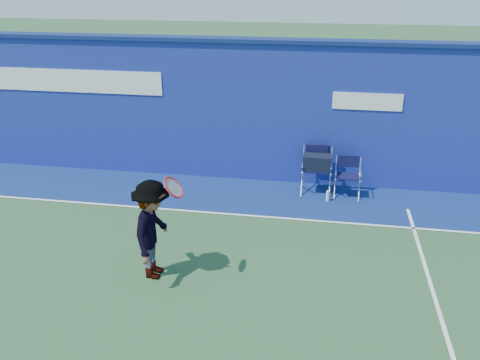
% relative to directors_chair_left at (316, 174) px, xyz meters
% --- Properties ---
extents(ground, '(80.00, 80.00, 0.00)m').
position_rel_directors_chair_left_xyz_m(ground, '(-2.67, -4.55, -0.42)').
color(ground, '#2A4F2D').
rests_on(ground, ground).
extents(stadium_wall, '(24.00, 0.50, 3.08)m').
position_rel_directors_chair_left_xyz_m(stadium_wall, '(-2.67, 0.65, 1.13)').
color(stadium_wall, navy).
rests_on(stadium_wall, ground).
extents(out_of_bounds_strip, '(24.00, 1.80, 0.01)m').
position_rel_directors_chair_left_xyz_m(out_of_bounds_strip, '(-2.67, -0.45, -0.42)').
color(out_of_bounds_strip, navy).
rests_on(out_of_bounds_strip, ground).
extents(court_lines, '(24.00, 12.00, 0.01)m').
position_rel_directors_chair_left_xyz_m(court_lines, '(-2.67, -3.95, -0.41)').
color(court_lines, white).
rests_on(court_lines, out_of_bounds_strip).
extents(directors_chair_left, '(0.58, 0.54, 0.99)m').
position_rel_directors_chair_left_xyz_m(directors_chair_left, '(0.00, 0.00, 0.00)').
color(directors_chair_left, silver).
rests_on(directors_chair_left, ground).
extents(directors_chair_right, '(0.50, 0.44, 0.83)m').
position_rel_directors_chair_left_xyz_m(directors_chair_right, '(0.64, -0.09, -0.16)').
color(directors_chair_right, silver).
rests_on(directors_chair_right, ground).
extents(water_bottle, '(0.07, 0.07, 0.22)m').
position_rel_directors_chair_left_xyz_m(water_bottle, '(0.26, -0.40, -0.31)').
color(water_bottle, white).
rests_on(water_bottle, ground).
extents(tennis_player, '(0.84, 1.03, 1.72)m').
position_rel_directors_chair_left_xyz_m(tennis_player, '(-2.35, -3.58, 0.37)').
color(tennis_player, '#EA4738').
rests_on(tennis_player, ground).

